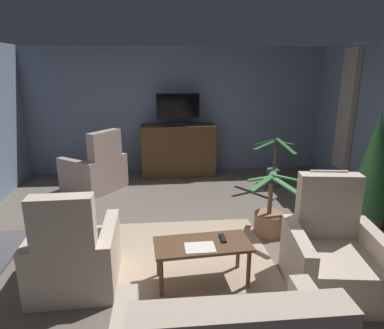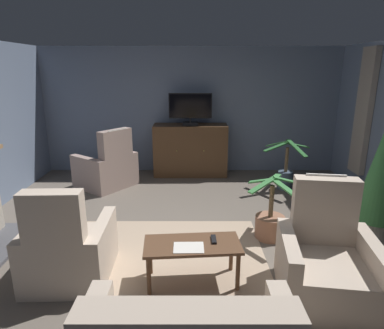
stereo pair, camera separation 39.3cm
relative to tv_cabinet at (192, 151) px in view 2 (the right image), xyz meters
name	(u,v)px [view 2 (the right image)]	position (x,y,z in m)	size (l,w,h in m)	color
ground_plane	(191,246)	(0.01, -2.94, -0.53)	(6.75, 7.09, 0.04)	#665B51
wall_back	(192,111)	(0.01, 0.35, 0.79)	(6.75, 0.10, 2.59)	slate
curtain_panel_far	(365,112)	(3.02, -0.91, 0.92)	(0.10, 0.44, 2.18)	#B2A393
rug_central	(166,252)	(-0.30, -3.13, -0.50)	(2.39, 1.69, 0.01)	tan
tv_cabinet	(192,151)	(0.00, 0.00, 0.00)	(1.50, 0.57, 1.06)	#352315
television	(191,108)	(0.00, -0.05, 0.89)	(0.85, 0.20, 0.63)	black
coffee_table	(193,249)	(0.04, -3.73, -0.11)	(1.01, 0.53, 0.45)	brown
tv_remote	(215,239)	(0.26, -3.66, -0.04)	(0.17, 0.05, 0.02)	black
folded_newspaper	(190,248)	(0.00, -3.82, -0.05)	(0.30, 0.22, 0.01)	silver
armchair_by_fireplace	(109,169)	(-1.56, -0.74, -0.16)	(1.23, 1.24, 1.13)	#A3897F
armchair_facing_sofa	(328,264)	(1.34, -3.92, -0.16)	(1.00, 1.01, 1.14)	#C6B29E
armchair_near_window	(70,250)	(-1.26, -3.65, -0.18)	(0.85, 0.92, 1.10)	#C6B29E
potted_plant_tall_palm_by_window	(271,223)	(1.06, -2.75, -0.30)	(0.89, 0.92, 0.85)	#99664C
potted_plant_small_fern_corner	(384,173)	(2.43, -2.76, 0.39)	(0.57, 0.57, 1.67)	beige
potted_plant_leafy_by_curtain	(287,175)	(1.76, -0.88, -0.23)	(0.87, 0.99, 0.93)	#3D4C5B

